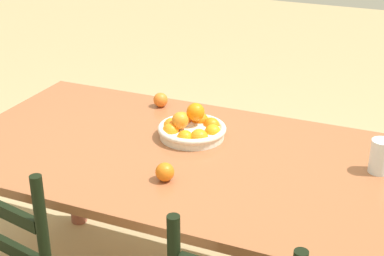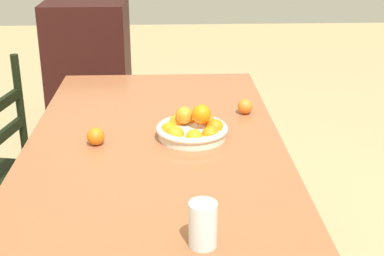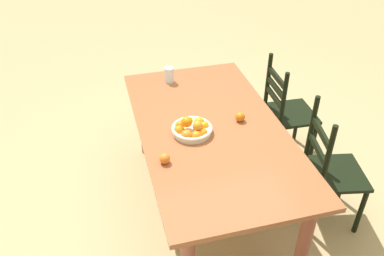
{
  "view_description": "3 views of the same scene",
  "coord_description": "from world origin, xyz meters",
  "px_view_note": "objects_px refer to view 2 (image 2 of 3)",
  "views": [
    {
      "loc": [
        -0.82,
        1.83,
        1.77
      ],
      "look_at": [
        0.03,
        -0.14,
        0.78
      ],
      "focal_mm": 54.92,
      "sensor_mm": 36.0,
      "label": 1
    },
    {
      "loc": [
        -1.94,
        -0.06,
        1.57
      ],
      "look_at": [
        0.03,
        -0.14,
        0.78
      ],
      "focal_mm": 51.71,
      "sensor_mm": 36.0,
      "label": 2
    },
    {
      "loc": [
        2.16,
        -0.71,
        2.36
      ],
      "look_at": [
        0.03,
        -0.14,
        0.78
      ],
      "focal_mm": 37.95,
      "sensor_mm": 36.0,
      "label": 3
    }
  ],
  "objects_px": {
    "cabinet": "(90,74)",
    "drinking_glass": "(203,224)",
    "orange_loose_0": "(245,106)",
    "fruit_bowl": "(193,129)",
    "dining_table": "(156,166)",
    "orange_loose_1": "(96,136)"
  },
  "relations": [
    {
      "from": "dining_table",
      "to": "drinking_glass",
      "type": "bearing_deg",
      "value": -168.82
    },
    {
      "from": "fruit_bowl",
      "to": "cabinet",
      "type": "bearing_deg",
      "value": 20.03
    },
    {
      "from": "fruit_bowl",
      "to": "orange_loose_1",
      "type": "relative_size",
      "value": 4.13
    },
    {
      "from": "cabinet",
      "to": "drinking_glass",
      "type": "bearing_deg",
      "value": -165.61
    },
    {
      "from": "drinking_glass",
      "to": "cabinet",
      "type": "bearing_deg",
      "value": 14.22
    },
    {
      "from": "dining_table",
      "to": "orange_loose_1",
      "type": "xyz_separation_m",
      "value": [
        -0.03,
        0.22,
        0.14
      ]
    },
    {
      "from": "cabinet",
      "to": "orange_loose_1",
      "type": "distance_m",
      "value": 1.83
    },
    {
      "from": "cabinet",
      "to": "drinking_glass",
      "type": "relative_size",
      "value": 7.97
    },
    {
      "from": "dining_table",
      "to": "cabinet",
      "type": "bearing_deg",
      "value": 15.41
    },
    {
      "from": "orange_loose_0",
      "to": "cabinet",
      "type": "bearing_deg",
      "value": 30.47
    },
    {
      "from": "fruit_bowl",
      "to": "orange_loose_0",
      "type": "relative_size",
      "value": 4.23
    },
    {
      "from": "cabinet",
      "to": "dining_table",
      "type": "bearing_deg",
      "value": -164.41
    },
    {
      "from": "orange_loose_0",
      "to": "orange_loose_1",
      "type": "height_order",
      "value": "orange_loose_1"
    },
    {
      "from": "cabinet",
      "to": "fruit_bowl",
      "type": "height_order",
      "value": "cabinet"
    },
    {
      "from": "cabinet",
      "to": "fruit_bowl",
      "type": "relative_size",
      "value": 3.62
    },
    {
      "from": "dining_table",
      "to": "orange_loose_0",
      "type": "xyz_separation_m",
      "value": [
        0.28,
        -0.38,
        0.14
      ]
    },
    {
      "from": "cabinet",
      "to": "fruit_bowl",
      "type": "distance_m",
      "value": 1.86
    },
    {
      "from": "fruit_bowl",
      "to": "orange_loose_1",
      "type": "xyz_separation_m",
      "value": [
        -0.06,
        0.36,
        -0.0
      ]
    },
    {
      "from": "fruit_bowl",
      "to": "drinking_glass",
      "type": "xyz_separation_m",
      "value": [
        -0.74,
        0.01,
        0.03
      ]
    },
    {
      "from": "cabinet",
      "to": "orange_loose_0",
      "type": "bearing_deg",
      "value": -149.35
    },
    {
      "from": "orange_loose_1",
      "to": "dining_table",
      "type": "bearing_deg",
      "value": -83.07
    },
    {
      "from": "cabinet",
      "to": "orange_loose_0",
      "type": "distance_m",
      "value": 1.73
    }
  ]
}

